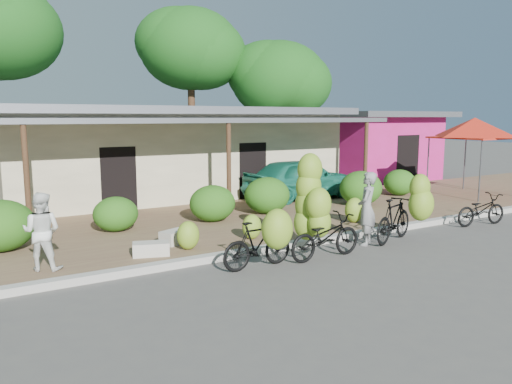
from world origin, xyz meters
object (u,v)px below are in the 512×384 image
tree_near_right (275,78)px  sack_near (178,236)px  red_canopy (474,128)px  sack_far (151,249)px  tree_center_right (186,47)px  bystander (42,231)px  vendor (367,209)px  teal_van (301,178)px  bike_right (402,214)px  bike_left (263,241)px  bike_far_right (481,210)px  bike_center (318,217)px

tree_near_right → sack_near: size_ratio=8.06×
red_canopy → sack_far: 13.36m
tree_center_right → bystander: bearing=-123.4°
vendor → teal_van: (2.30, 5.66, -0.02)m
bike_right → teal_van: 6.13m
bike_left → bike_far_right: bearing=-90.3°
bike_far_right → sack_near: (-8.12, 2.20, -0.17)m
vendor → teal_van: bearing=-150.0°
tree_near_right → bike_right: (-5.36, -13.57, -4.28)m
bike_far_right → sack_near: bearing=82.9°
vendor → bike_right: bearing=122.7°
bike_right → sack_near: 5.33m
bike_left → teal_van: teal_van is taller
tree_near_right → teal_van: size_ratio=1.61×
bike_center → sack_far: bike_center is taller
bike_center → bike_left: bearing=97.5°
bike_left → teal_van: (5.45, 6.06, 0.25)m
bike_right → tree_center_right: bearing=-24.1°
bike_center → bike_right: 2.44m
bike_center → bike_right: bearing=-95.4°
tree_center_right → red_canopy: 14.15m
sack_near → sack_far: bearing=-141.4°
teal_van → bike_left: bearing=138.2°
tree_near_right → bike_right: bearing=-111.6°
bike_right → bike_far_right: (3.38, 0.19, -0.27)m
bike_left → sack_near: bearing=14.0°
bike_left → tree_near_right: bearing=-37.0°
tree_center_right → vendor: 16.41m
bike_far_right → teal_van: 6.09m
sack_far → bystander: 2.17m
sack_near → teal_van: (6.19, 3.57, 0.57)m
tree_center_right → bike_center: size_ratio=3.77×
sack_near → tree_near_right: bearing=47.9°
tree_center_right → vendor: size_ratio=4.84×
bike_far_right → vendor: (-4.22, 0.11, 0.42)m
bike_left → sack_far: bearing=40.7°
red_canopy → bike_center: size_ratio=1.57×
bike_far_right → teal_van: bearing=26.5°
sack_far → vendor: (4.81, -1.36, 0.61)m
tree_center_right → sack_near: tree_center_right is taller
tree_near_right → red_canopy: tree_near_right is taller
tree_center_right → red_canopy: (6.02, -12.21, -3.85)m
bike_center → sack_near: 3.27m
bike_far_right → vendor: bearing=96.5°
bike_center → sack_far: (-3.22, 1.50, -0.61)m
sack_near → teal_van: 7.17m
bike_far_right → bystander: bystander is taller
tree_near_right → tree_center_right: bearing=153.4°
tree_near_right → bike_left: 17.14m
sack_near → vendor: size_ratio=0.49×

